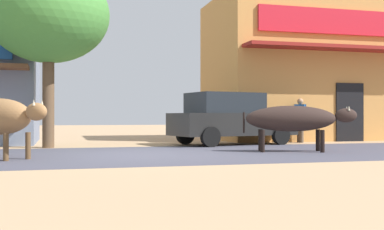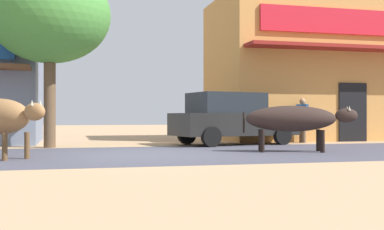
% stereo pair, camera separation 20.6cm
% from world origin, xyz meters
% --- Properties ---
extents(ground, '(80.00, 80.00, 0.00)m').
position_xyz_m(ground, '(0.00, 0.00, 0.00)').
color(ground, tan).
extents(asphalt_road, '(72.00, 5.75, 0.00)m').
position_xyz_m(asphalt_road, '(0.00, 0.00, 0.00)').
color(asphalt_road, '#474755').
rests_on(asphalt_road, ground).
extents(storefront_right_club, '(7.20, 5.45, 5.49)m').
position_xyz_m(storefront_right_club, '(7.53, 6.39, 2.75)').
color(storefront_right_club, '#C88A46').
rests_on(storefront_right_club, ground).
extents(roadside_tree, '(3.48, 3.48, 5.22)m').
position_xyz_m(roadside_tree, '(-2.21, 3.18, 3.81)').
color(roadside_tree, brown).
rests_on(roadside_tree, ground).
extents(parked_hatchback_car, '(4.21, 2.46, 1.64)m').
position_xyz_m(parked_hatchback_car, '(3.36, 3.31, 0.84)').
color(parked_hatchback_car, black).
rests_on(parked_hatchback_car, ground).
extents(cow_far_dark, '(2.84, 1.38, 1.17)m').
position_xyz_m(cow_far_dark, '(3.85, -0.10, 0.83)').
color(cow_far_dark, '#30221E').
rests_on(cow_far_dark, ground).
extents(pedestrian_by_shop, '(0.48, 0.61, 1.52)m').
position_xyz_m(pedestrian_by_shop, '(6.10, 3.85, 0.89)').
color(pedestrian_by_shop, brown).
rests_on(pedestrian_by_shop, ground).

